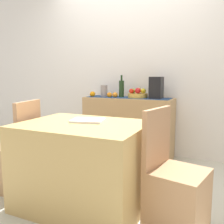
% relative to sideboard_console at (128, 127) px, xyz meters
% --- Properties ---
extents(ground_plane, '(6.40, 6.40, 0.02)m').
position_rel_sideboard_console_xyz_m(ground_plane, '(-0.05, -0.92, -0.43)').
color(ground_plane, beige).
rests_on(ground_plane, ground).
extents(room_wall_rear, '(6.40, 0.06, 2.70)m').
position_rel_sideboard_console_xyz_m(room_wall_rear, '(-0.05, 0.26, 0.93)').
color(room_wall_rear, white).
rests_on(room_wall_rear, ground).
extents(sideboard_console, '(1.25, 0.42, 0.83)m').
position_rel_sideboard_console_xyz_m(sideboard_console, '(0.00, 0.00, 0.00)').
color(sideboard_console, tan).
rests_on(sideboard_console, ground).
extents(table_runner, '(1.17, 0.32, 0.01)m').
position_rel_sideboard_console_xyz_m(table_runner, '(0.00, 0.00, 0.42)').
color(table_runner, navy).
rests_on(table_runner, sideboard_console).
extents(fruit_bowl, '(0.27, 0.27, 0.06)m').
position_rel_sideboard_console_xyz_m(fruit_bowl, '(0.14, 0.00, 0.45)').
color(fruit_bowl, gold).
rests_on(fruit_bowl, table_runner).
extents(apple_center, '(0.08, 0.08, 0.08)m').
position_rel_sideboard_console_xyz_m(apple_center, '(0.13, 0.06, 0.52)').
color(apple_center, gold).
rests_on(apple_center, fruit_bowl).
extents(apple_upper, '(0.08, 0.08, 0.08)m').
position_rel_sideboard_console_xyz_m(apple_upper, '(0.15, -0.03, 0.52)').
color(apple_upper, red).
rests_on(apple_upper, fruit_bowl).
extents(apple_left, '(0.06, 0.06, 0.06)m').
position_rel_sideboard_console_xyz_m(apple_left, '(0.06, -0.05, 0.51)').
color(apple_left, red).
rests_on(apple_left, fruit_bowl).
extents(apple_front, '(0.07, 0.07, 0.07)m').
position_rel_sideboard_console_xyz_m(apple_front, '(0.21, 0.00, 0.52)').
color(apple_front, gold).
rests_on(apple_front, fruit_bowl).
extents(apple_rear, '(0.07, 0.07, 0.07)m').
position_rel_sideboard_console_xyz_m(apple_rear, '(0.07, 0.01, 0.51)').
color(apple_rear, '#8AAE33').
rests_on(apple_rear, fruit_bowl).
extents(wine_bottle, '(0.07, 0.07, 0.31)m').
position_rel_sideboard_console_xyz_m(wine_bottle, '(-0.10, 0.00, 0.54)').
color(wine_bottle, '#1F371A').
rests_on(wine_bottle, sideboard_console).
extents(coffee_maker, '(0.16, 0.18, 0.29)m').
position_rel_sideboard_console_xyz_m(coffee_maker, '(0.39, 0.00, 0.56)').
color(coffee_maker, black).
rests_on(coffee_maker, sideboard_console).
extents(ceramic_vase, '(0.10, 0.10, 0.17)m').
position_rel_sideboard_console_xyz_m(ceramic_vase, '(-0.38, 0.00, 0.50)').
color(ceramic_vase, gray).
rests_on(ceramic_vase, sideboard_console).
extents(orange_loose_near_bowl, '(0.07, 0.07, 0.07)m').
position_rel_sideboard_console_xyz_m(orange_loose_near_bowl, '(-0.26, -0.06, 0.45)').
color(orange_loose_near_bowl, orange).
rests_on(orange_loose_near_bowl, sideboard_console).
extents(orange_loose_far, '(0.08, 0.08, 0.08)m').
position_rel_sideboard_console_xyz_m(orange_loose_far, '(-0.53, -0.08, 0.46)').
color(orange_loose_far, orange).
rests_on(orange_loose_far, sideboard_console).
extents(orange_loose_mid, '(0.07, 0.07, 0.07)m').
position_rel_sideboard_console_xyz_m(orange_loose_mid, '(-0.18, -0.04, 0.45)').
color(orange_loose_mid, orange).
rests_on(orange_loose_mid, sideboard_console).
extents(dining_table, '(1.06, 0.80, 0.74)m').
position_rel_sideboard_console_xyz_m(dining_table, '(0.14, -1.46, -0.05)').
color(dining_table, tan).
rests_on(dining_table, ground).
extents(open_book, '(0.32, 0.27, 0.02)m').
position_rel_sideboard_console_xyz_m(open_book, '(0.14, -1.37, 0.33)').
color(open_book, white).
rests_on(open_book, dining_table).
extents(chair_near_window, '(0.46, 0.46, 0.90)m').
position_rel_sideboard_console_xyz_m(chair_near_window, '(-0.65, -1.46, -0.15)').
color(chair_near_window, tan).
rests_on(chair_near_window, ground).
extents(chair_by_corner, '(0.47, 0.47, 0.90)m').
position_rel_sideboard_console_xyz_m(chair_by_corner, '(0.94, -1.46, -0.15)').
color(chair_by_corner, tan).
rests_on(chair_by_corner, ground).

